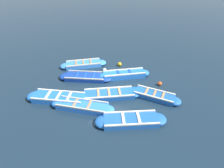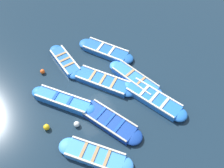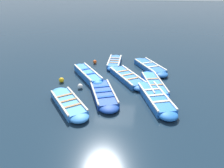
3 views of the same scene
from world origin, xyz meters
The scene contains 12 objects.
ground_plane centered at (0.00, 0.00, 0.00)m, with size 120.00×120.00×0.00m, color #162838.
boat_alongside centered at (-0.33, -2.24, 0.15)m, with size 2.30×3.82×0.36m.
boat_far_corner centered at (-0.48, 2.63, 0.16)m, with size 0.94×3.18×0.37m.
boat_stern_in centered at (-1.78, 0.07, 0.20)m, with size 2.77×3.39×0.45m.
boat_centre centered at (-1.80, -3.45, 0.16)m, with size 2.95×3.37×0.37m.
boat_outer_right centered at (2.04, 2.13, 0.15)m, with size 2.65×3.60×0.37m.
boat_mid_row centered at (2.30, -0.67, 0.16)m, with size 1.69×3.73×0.39m.
boat_broadside centered at (0.68, 0.15, 0.15)m, with size 2.92×3.77×0.36m.
boat_inner_gap centered at (2.35, -2.31, 0.17)m, with size 2.17×3.99×0.41m.
buoy_orange_near centered at (-1.79, -1.54, 0.15)m, with size 0.29×0.29×0.29m, color silver.
buoy_yellow_far centered at (-1.92, 2.60, 0.14)m, with size 0.27×0.27×0.27m, color #E05119.
buoy_white_drifting centered at (-3.13, -0.92, 0.15)m, with size 0.31×0.31×0.31m, color #EAB214.
Camera 1 is at (8.01, 4.13, 6.73)m, focal length 28.00 mm.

